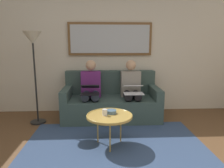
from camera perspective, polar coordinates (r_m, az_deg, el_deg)
The scene contains 12 objects.
wall_rear at distance 4.47m, azimuth -0.57°, elevation 9.11°, with size 6.00×0.12×2.60m, color beige.
area_rug at distance 3.07m, azimuth 0.81°, elevation -16.87°, with size 2.60×1.80×0.01m, color #33476B.
couch at distance 4.14m, azimuth -0.28°, elevation -4.87°, with size 1.85×0.90×0.90m.
framed_mirror at distance 4.38m, azimuth -0.53°, elevation 12.35°, with size 1.74×0.05×0.67m.
coffee_table at distance 2.94m, azimuth -0.71°, elevation -8.87°, with size 0.65×0.65×0.46m.
cup at distance 2.91m, azimuth -2.02°, elevation -7.85°, with size 0.07×0.07×0.09m, color silver.
bowl at distance 3.00m, azimuth -0.23°, elevation -7.67°, with size 0.15×0.15×0.05m, color slate.
person_left at distance 4.04m, azimuth 5.32°, elevation -0.99°, with size 0.38×0.58×1.14m.
laptop_white at distance 3.80m, azimuth 5.84°, elevation -1.43°, with size 0.35×0.36×0.15m.
person_right at distance 4.01m, azimuth -5.86°, elevation -1.11°, with size 0.38×0.58×1.14m.
laptop_black at distance 3.77m, azimuth -6.05°, elevation -1.59°, with size 0.33×0.36×0.16m.
standing_lamp at distance 3.91m, azimuth -20.98°, elevation 9.22°, with size 0.32×0.32×1.66m.
Camera 1 is at (0.18, 1.87, 1.43)m, focal length 33.04 mm.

